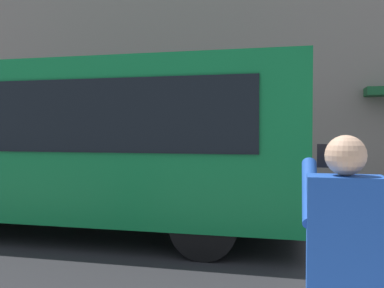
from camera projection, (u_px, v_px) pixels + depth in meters
The scene contains 3 objects.
ground_plane at pixel (334, 247), 7.00m from camera, with size 60.00×60.00×0.00m, color #232326.
red_bus at pixel (57, 141), 8.02m from camera, with size 9.05×2.54×3.08m.
pedestrian_photographer at pixel (345, 266), 2.35m from camera, with size 0.53×0.52×1.70m.
Camera 1 is at (0.59, 7.30, 1.87)m, focal length 40.59 mm.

